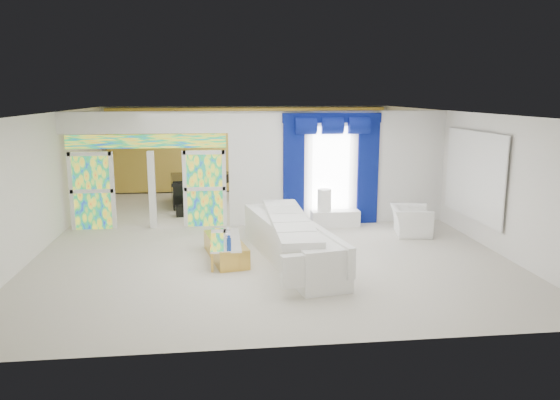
{
  "coord_description": "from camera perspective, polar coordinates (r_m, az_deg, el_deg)",
  "views": [
    {
      "loc": [
        -1.03,
        -12.71,
        3.44
      ],
      "look_at": [
        0.3,
        -1.2,
        1.1
      ],
      "focal_mm": 33.92,
      "sensor_mm": 36.0,
      "label": 1
    }
  ],
  "objects": [
    {
      "name": "piano_bench",
      "position": [
        15.37,
        -9.47,
        -1.1
      ],
      "size": [
        0.95,
        0.46,
        0.3
      ],
      "primitive_type": "cube",
      "rotation": [
        0.0,
        0.0,
        0.12
      ],
      "color": "black",
      "rests_on": "ground"
    },
    {
      "name": "coffee_table",
      "position": [
        11.31,
        -5.89,
        -5.27
      ],
      "size": [
        0.96,
        1.92,
        0.41
      ],
      "primitive_type": "cube",
      "rotation": [
        0.0,
        0.0,
        0.19
      ],
      "color": "gold",
      "rests_on": "ground"
    },
    {
      "name": "blue_drape_right",
      "position": [
        14.29,
        9.46,
        3.05
      ],
      "size": [
        0.55,
        0.1,
        2.8
      ],
      "primitive_type": "cube",
      "color": "#050347",
      "rests_on": "ground"
    },
    {
      "name": "decanters",
      "position": [
        11.05,
        -5.63,
        -4.16
      ],
      "size": [
        0.14,
        0.95,
        0.19
      ],
      "color": "silver",
      "rests_on": "coffee_table"
    },
    {
      "name": "stained_panel_left",
      "position": [
        14.3,
        -19.6,
        0.93
      ],
      "size": [
        0.95,
        0.04,
        2.0
      ],
      "primitive_type": "cube",
      "color": "#994C3F",
      "rests_on": "ground"
    },
    {
      "name": "grand_piano",
      "position": [
        16.87,
        -9.25,
        1.07
      ],
      "size": [
        1.57,
        1.93,
        0.9
      ],
      "primitive_type": "cube",
      "rotation": [
        0.0,
        0.0,
        0.12
      ],
      "color": "black",
      "rests_on": "ground"
    },
    {
      "name": "stained_panel_right",
      "position": [
        13.94,
        -8.11,
        1.22
      ],
      "size": [
        0.95,
        0.04,
        2.0
      ],
      "primitive_type": "cube",
      "color": "#994C3F",
      "rests_on": "ground"
    },
    {
      "name": "tv_console",
      "position": [
        16.9,
        -18.45,
        0.38
      ],
      "size": [
        0.6,
        0.56,
        0.75
      ],
      "primitive_type": "cube",
      "rotation": [
        0.0,
        0.0,
        0.2
      ],
      "color": "tan",
      "rests_on": "ground"
    },
    {
      "name": "blue_pelmet",
      "position": [
        13.91,
        5.64,
        8.81
      ],
      "size": [
        2.6,
        0.12,
        0.25
      ],
      "primitive_type": "cube",
      "color": "#050347",
      "rests_on": "dividing_wall"
    },
    {
      "name": "console_table",
      "position": [
        13.99,
        5.97,
        -2.0
      ],
      "size": [
        1.27,
        0.41,
        0.42
      ],
      "primitive_type": "cube",
      "rotation": [
        0.0,
        0.0,
        0.01
      ],
      "color": "white",
      "rests_on": "ground"
    },
    {
      "name": "blue_drape_left",
      "position": [
        13.87,
        1.48,
        2.96
      ],
      "size": [
        0.55,
        0.1,
        2.8
      ],
      "primitive_type": "cube",
      "color": "#050347",
      "rests_on": "ground"
    },
    {
      "name": "table_lamp",
      "position": [
        13.82,
        4.8,
        -0.02
      ],
      "size": [
        0.36,
        0.36,
        0.58
      ],
      "primitive_type": "cylinder",
      "color": "white",
      "rests_on": "console_table"
    },
    {
      "name": "dividing_wall",
      "position": [
        14.21,
        6.41,
        3.5
      ],
      "size": [
        5.7,
        0.18,
        3.0
      ],
      "primitive_type": "cube",
      "color": "white",
      "rests_on": "ground"
    },
    {
      "name": "gold_curtains",
      "position": [
        18.74,
        -3.43,
        5.46
      ],
      "size": [
        9.7,
        0.12,
        2.9
      ],
      "primitive_type": "cube",
      "color": "#AE9429",
      "rests_on": "ground"
    },
    {
      "name": "chandelier",
      "position": [
        16.18,
        -11.21,
        8.41
      ],
      "size": [
        0.6,
        0.6,
        0.6
      ],
      "primitive_type": "sphere",
      "color": "gold",
      "rests_on": "ceiling"
    },
    {
      "name": "wall_mirror",
      "position": [
        13.28,
        20.22,
        2.53
      ],
      "size": [
        0.04,
        2.7,
        1.9
      ],
      "primitive_type": "cube",
      "color": "white",
      "rests_on": "ground"
    },
    {
      "name": "dividing_header",
      "position": [
        13.85,
        -14.28,
        8.11
      ],
      "size": [
        4.3,
        0.18,
        0.55
      ],
      "primitive_type": "cube",
      "color": "white",
      "rests_on": "dividing_wall"
    },
    {
      "name": "white_sofa",
      "position": [
        11.06,
        1.15,
        -4.53
      ],
      "size": [
        1.7,
        4.31,
        0.8
      ],
      "primitive_type": "cube",
      "rotation": [
        0.0,
        0.0,
        0.19
      ],
      "color": "white",
      "rests_on": "ground"
    },
    {
      "name": "window_pane",
      "position": [
        14.07,
        5.51,
        3.23
      ],
      "size": [
        1.0,
        0.02,
        2.3
      ],
      "primitive_type": "cube",
      "color": "white",
      "rests_on": "dividing_wall"
    },
    {
      "name": "stained_transom",
      "position": [
        13.88,
        -14.18,
        6.15
      ],
      "size": [
        4.0,
        0.05,
        0.35
      ],
      "primitive_type": "cube",
      "color": "#994C3F",
      "rests_on": "dividing_header"
    },
    {
      "name": "armchair",
      "position": [
        13.5,
        13.93,
        -2.18
      ],
      "size": [
        1.11,
        1.22,
        0.69
      ],
      "primitive_type": "imported",
      "rotation": [
        0.0,
        0.0,
        1.38
      ],
      "color": "white",
      "rests_on": "ground"
    },
    {
      "name": "floor",
      "position": [
        13.21,
        -1.9,
        -3.68
      ],
      "size": [
        12.0,
        12.0,
        0.0
      ],
      "primitive_type": "plane",
      "color": "#B7AF9E",
      "rests_on": "ground"
    }
  ]
}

